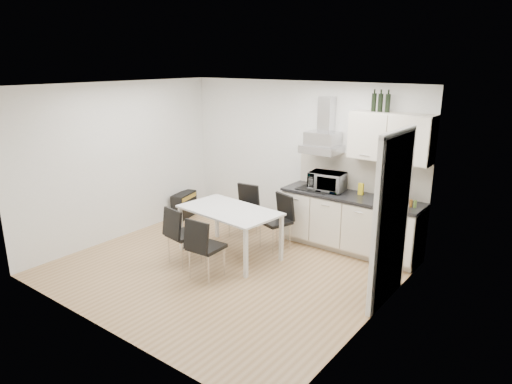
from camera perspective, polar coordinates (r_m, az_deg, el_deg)
ground at (r=6.76m, az=-3.97°, el=-9.48°), size 4.50×4.50×0.00m
wall_back at (r=7.88m, az=5.42°, el=4.22°), size 4.50×0.10×2.60m
wall_front at (r=5.05m, az=-19.31°, el=-3.52°), size 4.50×0.10×2.60m
wall_left at (r=7.94m, az=-16.57°, el=3.70°), size 0.10×4.00×2.60m
wall_right at (r=5.17m, az=14.97°, el=-2.69°), size 0.10×4.00×2.60m
ceiling at (r=6.11m, az=-4.46°, el=13.10°), size 4.50×4.50×0.00m
doorway at (r=5.75m, az=16.53°, el=-3.52°), size 0.08×1.04×2.10m
kitchenette at (r=7.23m, az=12.24°, el=-1.03°), size 2.22×0.64×2.52m
dining_table at (r=6.94m, az=-3.34°, el=-2.74°), size 1.59×1.01×0.75m
chair_far_left at (r=7.77m, az=-1.66°, el=-2.45°), size 0.50×0.55×0.88m
chair_far_right at (r=7.27m, az=2.41°, el=-3.81°), size 0.57×0.61×0.88m
chair_near_left at (r=6.83m, az=-8.96°, el=-5.34°), size 0.51×0.56×0.88m
chair_near_right at (r=6.35m, az=-6.21°, el=-6.93°), size 0.46×0.52×0.88m
guitar_amp at (r=8.89m, az=-8.98°, el=-1.61°), size 0.38×0.61×0.48m
floor_speaker at (r=8.64m, az=-0.57°, el=-2.66°), size 0.20×0.19×0.27m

